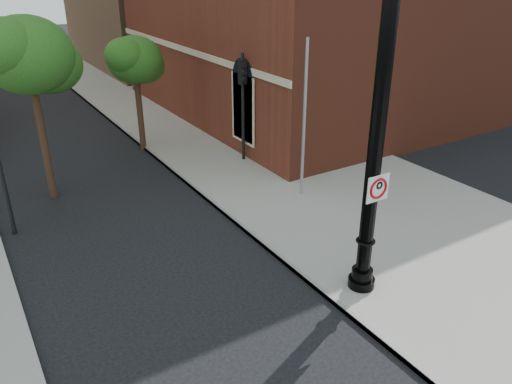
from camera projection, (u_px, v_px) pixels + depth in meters
ground at (260, 338)px, 10.30m from camera, size 120.00×120.00×0.00m
sidewalk_right at (253, 146)px, 20.85m from camera, size 8.00×60.00×0.12m
curb_edge at (165, 164)px, 18.95m from camera, size 0.10×60.00×0.14m
lamppost at (375, 155)px, 10.38m from camera, size 0.63×0.63×7.40m
no_parking_sign at (378, 188)px, 10.53m from camera, size 0.60×0.07×0.60m
traffic_signal_right at (243, 91)px, 18.16m from camera, size 0.29×0.35×4.13m
utility_pole at (304, 122)px, 15.40m from camera, size 0.10×0.10×5.09m
street_tree_a at (29, 57)px, 14.64m from camera, size 3.18×2.87×5.72m
street_tree_c at (135, 61)px, 19.16m from camera, size 2.52×2.28×4.54m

